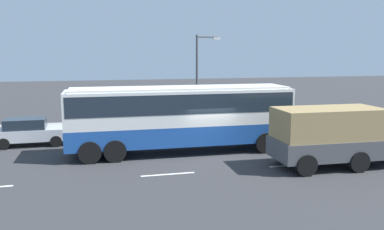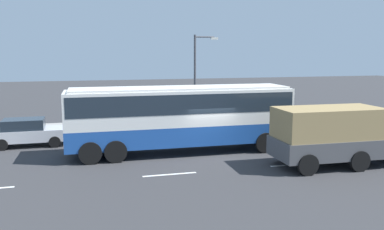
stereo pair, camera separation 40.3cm
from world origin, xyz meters
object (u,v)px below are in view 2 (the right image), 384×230
object	(u,v)px
car_silver_hatch	(28,132)
street_lamp	(198,73)
coach_bus	(181,112)
pedestrian_at_crossing	(208,111)
cargo_truck	(346,133)
pedestrian_near_curb	(286,108)

from	to	relation	value
car_silver_hatch	street_lamp	size ratio (longest dim) A/B	0.64
coach_bus	pedestrian_at_crossing	xyz separation A→B (m)	(3.94, 7.67, -1.13)
street_lamp	car_silver_hatch	bearing A→B (deg)	-162.60
cargo_truck	pedestrian_at_crossing	world-z (taller)	cargo_truck
cargo_truck	pedestrian_near_curb	distance (m)	12.01
coach_bus	car_silver_hatch	xyz separation A→B (m)	(-8.10, 3.70, -1.36)
pedestrian_at_crossing	street_lamp	bearing A→B (deg)	2.03
street_lamp	coach_bus	bearing A→B (deg)	-112.45
pedestrian_near_curb	cargo_truck	bearing A→B (deg)	159.13
pedestrian_near_curb	pedestrian_at_crossing	distance (m)	6.16
car_silver_hatch	street_lamp	bearing A→B (deg)	16.89
pedestrian_at_crossing	street_lamp	world-z (taller)	street_lamp
car_silver_hatch	pedestrian_at_crossing	bearing A→B (deg)	17.71
coach_bus	cargo_truck	xyz separation A→B (m)	(7.02, -4.41, -0.66)
coach_bus	pedestrian_at_crossing	world-z (taller)	coach_bus
cargo_truck	car_silver_hatch	xyz separation A→B (m)	(-15.12, 8.11, -0.69)
cargo_truck	pedestrian_at_crossing	distance (m)	12.47
coach_bus	pedestrian_near_curb	world-z (taller)	coach_bus
coach_bus	pedestrian_at_crossing	distance (m)	8.69
car_silver_hatch	street_lamp	world-z (taller)	street_lamp
pedestrian_near_curb	car_silver_hatch	bearing A→B (deg)	94.78
cargo_truck	pedestrian_near_curb	world-z (taller)	cargo_truck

